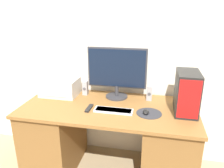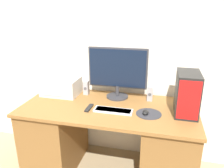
% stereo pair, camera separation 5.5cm
% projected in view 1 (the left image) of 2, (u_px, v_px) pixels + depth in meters
% --- Properties ---
extents(wall_back, '(6.40, 0.05, 2.70)m').
position_uv_depth(wall_back, '(117.00, 40.00, 2.32)').
color(wall_back, silver).
rests_on(wall_back, ground_plane).
extents(desk, '(1.66, 0.77, 0.78)m').
position_uv_depth(desk, '(109.00, 140.00, 2.22)').
color(desk, brown).
rests_on(desk, ground_plane).
extents(monitor, '(0.61, 0.23, 0.52)m').
position_uv_depth(monitor, '(117.00, 71.00, 2.22)').
color(monitor, '#333338').
rests_on(monitor, desk).
extents(keyboard, '(0.35, 0.11, 0.02)m').
position_uv_depth(keyboard, '(114.00, 110.00, 1.99)').
color(keyboard, silver).
rests_on(keyboard, desk).
extents(mousepad, '(0.23, 0.23, 0.00)m').
position_uv_depth(mousepad, '(149.00, 113.00, 1.95)').
color(mousepad, '#2D2D33').
rests_on(mousepad, desk).
extents(mouse, '(0.05, 0.09, 0.03)m').
position_uv_depth(mouse, '(146.00, 112.00, 1.94)').
color(mouse, black).
rests_on(mouse, mousepad).
extents(computer_tower, '(0.19, 0.33, 0.38)m').
position_uv_depth(computer_tower, '(187.00, 93.00, 1.92)').
color(computer_tower, black).
rests_on(computer_tower, desk).
extents(printer, '(0.39, 0.28, 0.18)m').
position_uv_depth(printer, '(60.00, 87.00, 2.35)').
color(printer, beige).
rests_on(printer, desk).
extents(speaker_left, '(0.05, 0.06, 0.15)m').
position_uv_depth(speaker_left, '(85.00, 88.00, 2.36)').
color(speaker_left, '#99999E').
rests_on(speaker_left, desk).
extents(speaker_right, '(0.05, 0.06, 0.15)m').
position_uv_depth(speaker_right, '(149.00, 93.00, 2.22)').
color(speaker_right, '#99999E').
rests_on(speaker_right, desk).
extents(remote_control, '(0.04, 0.16, 0.02)m').
position_uv_depth(remote_control, '(89.00, 108.00, 2.04)').
color(remote_control, black).
rests_on(remote_control, desk).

